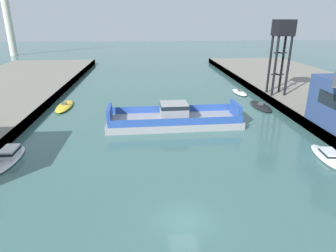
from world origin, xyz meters
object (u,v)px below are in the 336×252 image
(moored_boat_near_right, at_px, (64,106))
(moored_boat_far_left, at_px, (261,106))
(moored_boat_near_left, at_px, (240,92))
(crane_tower, at_px, (283,36))
(chain_ferry, at_px, (174,119))
(smokestack_distant_a, at_px, (6,7))
(moored_boat_mid_left, at_px, (328,155))
(moored_boat_mid_right, at_px, (9,156))

(moored_boat_near_right, distance_m, moored_boat_far_left, 36.62)
(moored_boat_near_left, xyz_separation_m, moored_boat_far_left, (0.69, -10.64, -0.05))
(crane_tower, bearing_deg, moored_boat_near_left, 128.41)
(chain_ferry, bearing_deg, moored_boat_near_left, 49.25)
(chain_ferry, relative_size, smokestack_distant_a, 0.55)
(moored_boat_far_left, bearing_deg, smokestack_distant_a, 132.30)
(chain_ferry, distance_m, moored_boat_mid_left, 21.45)
(moored_boat_mid_left, height_order, smokestack_distant_a, smokestack_distant_a)
(moored_boat_mid_left, distance_m, crane_tower, 28.63)
(moored_boat_near_right, bearing_deg, crane_tower, 2.30)
(moored_boat_mid_right, relative_size, smokestack_distant_a, 0.20)
(moored_boat_near_right, distance_m, smokestack_distant_a, 97.11)
(moored_boat_far_left, bearing_deg, moored_boat_mid_right, -153.39)
(chain_ferry, relative_size, moored_boat_far_left, 2.60)
(moored_boat_near_right, distance_m, crane_tower, 42.78)
(moored_boat_far_left, bearing_deg, moored_boat_near_right, 176.06)
(moored_boat_mid_right, xyz_separation_m, smokestack_distant_a, (-41.93, 106.16, 19.47))
(moored_boat_near_right, bearing_deg, moored_boat_near_left, 12.77)
(smokestack_distant_a, bearing_deg, moored_boat_near_left, -44.24)
(moored_boat_far_left, xyz_separation_m, smokestack_distant_a, (-79.48, 87.35, 19.78))
(chain_ferry, relative_size, moored_boat_mid_left, 2.85)
(moored_boat_near_right, height_order, smokestack_distant_a, smokestack_distant_a)
(moored_boat_mid_left, relative_size, crane_tower, 0.52)
(moored_boat_mid_right, bearing_deg, smokestack_distant_a, 111.55)
(moored_boat_near_left, height_order, moored_boat_far_left, moored_boat_near_left)
(chain_ferry, height_order, smokestack_distant_a, smokestack_distant_a)
(moored_boat_mid_left, bearing_deg, smokestack_distant_a, 126.13)
(moored_boat_mid_right, height_order, smokestack_distant_a, smokestack_distant_a)
(chain_ferry, bearing_deg, moored_boat_far_left, 26.21)
(moored_boat_near_left, xyz_separation_m, smokestack_distant_a, (-78.78, 76.71, 19.73))
(moored_boat_mid_right, bearing_deg, moored_boat_near_left, 38.63)
(crane_tower, xyz_separation_m, smokestack_distant_a, (-83.92, 83.19, 7.52))
(moored_boat_far_left, bearing_deg, moored_boat_near_left, 93.73)
(chain_ferry, xyz_separation_m, smokestack_distant_a, (-62.36, 95.78, 18.92))
(chain_ferry, height_order, moored_boat_near_right, chain_ferry)
(chain_ferry, bearing_deg, moored_boat_mid_right, -153.06)
(chain_ferry, bearing_deg, moored_boat_near_right, 150.59)
(moored_boat_mid_left, relative_size, moored_boat_mid_right, 0.96)
(moored_boat_mid_left, bearing_deg, moored_boat_near_right, 146.72)
(crane_tower, bearing_deg, moored_boat_near_right, -177.70)
(moored_boat_mid_right, distance_m, smokestack_distant_a, 115.79)
(moored_boat_far_left, distance_m, smokestack_distant_a, 119.74)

